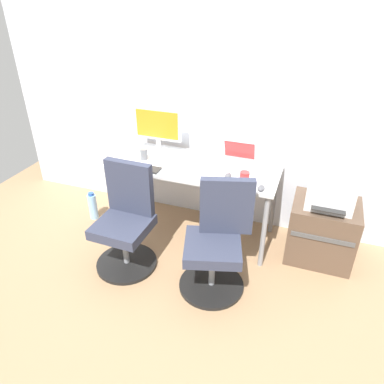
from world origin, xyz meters
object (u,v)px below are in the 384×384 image
water_bottle_on_floor (93,206)px  desktop_monitor (158,127)px  side_cabinet (322,231)px  office_chair_left (126,222)px  open_laptop (237,160)px  printer (330,192)px  coffee_mug (245,177)px  office_chair_right (217,242)px

water_bottle_on_floor → desktop_monitor: desktop_monitor is taller
water_bottle_on_floor → side_cabinet: bearing=4.2°
office_chair_left → open_laptop: open_laptop is taller
printer → open_laptop: bearing=174.4°
printer → coffee_mug: (-0.70, -0.21, 0.12)m
side_cabinet → printer: bearing=-90.0°
office_chair_left → desktop_monitor: size_ratio=1.96×
office_chair_left → office_chair_right: bearing=-0.2°
office_chair_right → printer: 1.06m
office_chair_left → water_bottle_on_floor: (-0.69, 0.48, -0.28)m
office_chair_right → water_bottle_on_floor: bearing=162.2°
side_cabinet → coffee_mug: (-0.70, -0.21, 0.52)m
desktop_monitor → open_laptop: desktop_monitor is taller
office_chair_right → desktop_monitor: 1.31m
office_chair_right → desktop_monitor: bearing=136.9°
office_chair_right → coffee_mug: office_chair_right is taller
side_cabinet → coffee_mug: coffee_mug is taller
office_chair_right → desktop_monitor: (-0.85, 0.80, 0.58)m
side_cabinet → open_laptop: bearing=174.5°
side_cabinet → printer: 0.40m
office_chair_right → coffee_mug: 0.59m
coffee_mug → open_laptop: bearing=115.2°
office_chair_right → desktop_monitor: size_ratio=1.96×
office_chair_right → printer: office_chair_right is taller
side_cabinet → water_bottle_on_floor: 2.31m
side_cabinet → water_bottle_on_floor: size_ratio=1.83×
desktop_monitor → coffee_mug: desktop_monitor is taller
side_cabinet → water_bottle_on_floor: bearing=-175.8°
office_chair_right → desktop_monitor: desktop_monitor is taller
desktop_monitor → office_chair_right: bearing=-43.1°
desktop_monitor → office_chair_left: bearing=-87.5°
office_chair_left → side_cabinet: 1.74m
printer → office_chair_right: bearing=-140.4°
office_chair_left → side_cabinet: size_ratio=1.66×
office_chair_left → printer: bearing=22.1°
desktop_monitor → coffee_mug: size_ratio=5.22×
office_chair_right → coffee_mug: bearing=78.3°
printer → coffee_mug: size_ratio=4.35×
side_cabinet → open_laptop: open_laptop is taller
office_chair_right → open_laptop: bearing=93.3°
office_chair_left → water_bottle_on_floor: 0.89m
office_chair_right → side_cabinet: office_chair_right is taller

